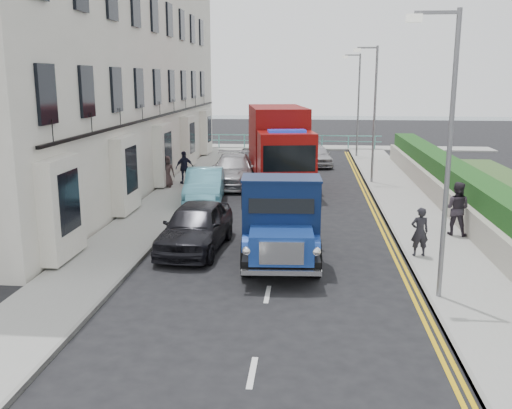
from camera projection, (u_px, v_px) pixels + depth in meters
name	position (u px, v px, depth m)	size (l,w,h in m)	color
ground	(272.00, 269.00, 16.63)	(120.00, 120.00, 0.00)	black
pavement_west	(171.00, 199.00, 25.83)	(2.40, 38.00, 0.12)	gray
pavement_east	(407.00, 204.00, 24.89)	(2.60, 38.00, 0.12)	gray
promenade	(296.00, 147.00, 44.79)	(30.00, 2.50, 0.12)	gray
sea_plane	(302.00, 119.00, 74.93)	(120.00, 120.00, 0.00)	#4E646B
terrace_west	(102.00, 42.00, 28.54)	(6.31, 30.20, 14.25)	silver
garden_east	(453.00, 186.00, 24.53)	(1.45, 28.00, 1.75)	#B2AD9E
seafront_railing	(296.00, 142.00, 43.90)	(13.00, 0.08, 1.11)	#59B2A5
lamp_near	(445.00, 141.00, 13.44)	(1.23, 0.18, 7.00)	slate
lamp_mid	(372.00, 107.00, 28.98)	(1.23, 0.18, 7.00)	slate
lamp_far	(357.00, 99.00, 38.70)	(1.23, 0.18, 7.00)	slate
bedford_lorry	(281.00, 226.00, 16.66)	(2.53, 5.74, 2.65)	black
red_lorry	(279.00, 145.00, 28.75)	(3.80, 7.94, 3.99)	black
parked_car_front	(196.00, 226.00, 18.38)	(1.83, 4.54, 1.55)	black
parked_car_mid	(205.00, 186.00, 25.33)	(1.58, 4.53, 1.49)	#55A1B7
parked_car_rear	(234.00, 170.00, 29.32)	(2.17, 5.33, 1.55)	#9E9EA2
seafront_car_left	(287.00, 147.00, 39.93)	(2.17, 4.71, 1.31)	black
seafront_car_right	(316.00, 155.00, 35.79)	(1.58, 3.92, 1.34)	#ADACB1
pedestrian_east_near	(420.00, 232.00, 17.32)	(0.55, 0.36, 1.52)	black
pedestrian_east_far	(456.00, 208.00, 19.62)	(0.90, 0.70, 1.86)	#2E2730
pedestrian_west_near	(184.00, 167.00, 29.14)	(0.98, 0.41, 1.67)	black
pedestrian_west_far	(167.00, 171.00, 28.20)	(0.77, 0.50, 1.57)	#382928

